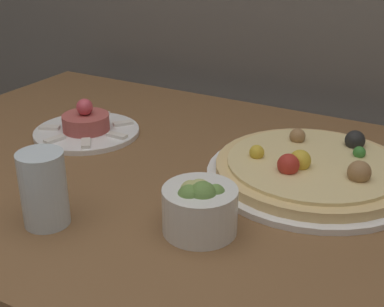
# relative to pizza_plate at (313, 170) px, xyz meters

# --- Properties ---
(dining_table) EXTENTS (1.38, 0.77, 0.75)m
(dining_table) POSITION_rel_pizza_plate_xyz_m (-0.10, -0.08, -0.11)
(dining_table) COLOR brown
(dining_table) RESTS_ON ground_plane
(pizza_plate) EXTENTS (0.34, 0.34, 0.06)m
(pizza_plate) POSITION_rel_pizza_plate_xyz_m (0.00, 0.00, 0.00)
(pizza_plate) COLOR white
(pizza_plate) RESTS_ON dining_table
(tartare_plate) EXTENTS (0.21, 0.21, 0.07)m
(tartare_plate) POSITION_rel_pizza_plate_xyz_m (-0.44, -0.03, -0.00)
(tartare_plate) COLOR white
(tartare_plate) RESTS_ON dining_table
(small_bowl) EXTENTS (0.10, 0.10, 0.08)m
(small_bowl) POSITION_rel_pizza_plate_xyz_m (-0.09, -0.23, 0.02)
(small_bowl) COLOR white
(small_bowl) RESTS_ON dining_table
(drinking_glass) EXTENTS (0.06, 0.06, 0.11)m
(drinking_glass) POSITION_rel_pizza_plate_xyz_m (-0.28, -0.31, 0.04)
(drinking_glass) COLOR silver
(drinking_glass) RESTS_ON dining_table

